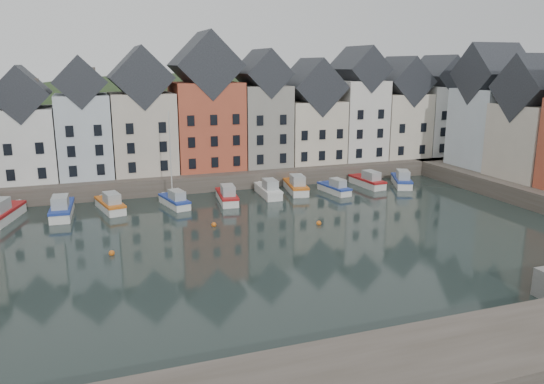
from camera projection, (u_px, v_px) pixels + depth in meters
name	position (u px, v px, depth m)	size (l,w,h in m)	color
ground	(280.00, 247.00, 46.35)	(260.00, 260.00, 0.00)	black
far_quay	(204.00, 172.00, 73.57)	(90.00, 16.00, 2.00)	#473F36
hillside	(178.00, 243.00, 101.83)	(153.60, 70.40, 64.00)	#213118
far_terrace	(230.00, 116.00, 70.93)	(72.37, 8.16, 17.78)	beige
right_terrace	(538.00, 121.00, 63.42)	(8.30, 24.25, 16.36)	silver
mooring_buoys	(221.00, 233.00, 49.89)	(20.50, 5.50, 0.50)	#CC5F18
boat_a	(2.00, 213.00, 53.93)	(3.94, 7.31, 2.68)	silver
boat_b	(62.00, 209.00, 55.56)	(2.50, 6.88, 2.60)	silver
boat_c	(110.00, 205.00, 57.71)	(3.15, 6.39, 2.35)	silver
boat_d	(175.00, 200.00, 59.47)	(2.91, 5.88, 10.78)	silver
boat_e	(227.00, 196.00, 61.26)	(2.57, 6.34, 2.37)	silver
boat_f	(268.00, 190.00, 64.18)	(2.25, 6.32, 2.39)	silver
boat_g	(296.00, 186.00, 66.11)	(3.10, 6.79, 2.51)	silver
boat_h	(335.00, 188.00, 65.67)	(2.38, 5.59, 2.08)	silver
boat_i	(368.00, 181.00, 69.16)	(2.38, 6.30, 2.37)	silver
boat_j	(402.00, 180.00, 69.55)	(4.34, 6.52, 2.41)	silver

